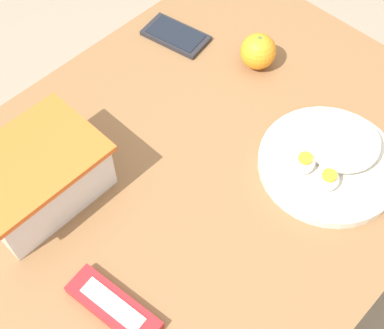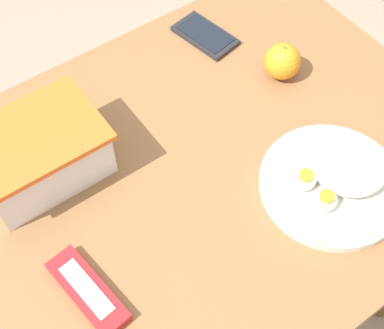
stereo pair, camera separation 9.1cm
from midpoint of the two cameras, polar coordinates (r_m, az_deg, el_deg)
name	(u,v)px [view 2 (the right image)]	position (r m, az deg, el deg)	size (l,w,h in m)	color
ground_plane	(198,308)	(1.64, 2.25, -15.21)	(10.00, 10.00, 0.00)	gray
table	(201,194)	(1.03, 3.45, -3.33)	(0.97, 0.73, 0.76)	brown
food_container	(40,156)	(0.92, -13.22, 0.69)	(0.22, 0.16, 0.11)	white
orange_fruit	(282,61)	(1.08, 12.05, 10.55)	(0.07, 0.07, 0.07)	orange
rice_plate	(337,178)	(0.95, 17.92, -1.57)	(0.25, 0.25, 0.06)	silver
candy_bar	(88,291)	(0.83, -7.97, -13.47)	(0.07, 0.16, 0.02)	red
cell_phone	(205,35)	(1.15, 3.72, 13.47)	(0.10, 0.15, 0.01)	#232328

